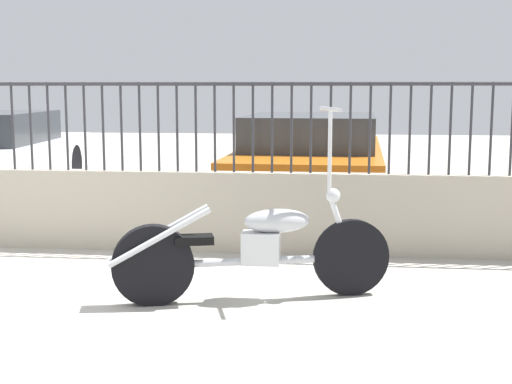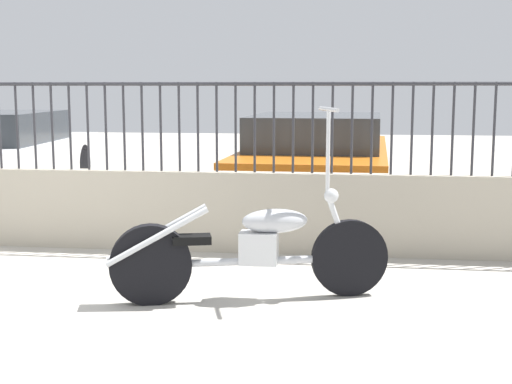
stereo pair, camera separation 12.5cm
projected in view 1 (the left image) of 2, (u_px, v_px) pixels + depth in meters
The scene contains 4 objects.
low_wall at pixel (70, 209), 7.02m from camera, with size 10.37×0.18×0.77m.
fence_railing at pixel (66, 113), 6.88m from camera, with size 10.37×0.04×0.85m.
motorcycle_silver at pixel (243, 249), 5.26m from camera, with size 2.06×0.78×1.43m.
car_orange at pixel (312, 159), 9.41m from camera, with size 1.95×4.61×1.22m.
Camera 1 is at (2.58, -4.21, 1.57)m, focal length 50.00 mm.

